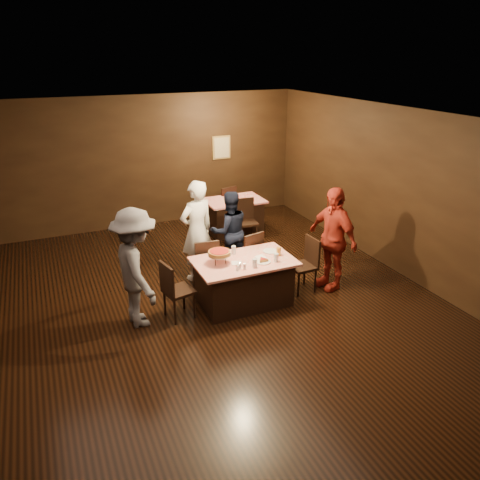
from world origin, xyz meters
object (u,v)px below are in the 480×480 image
chair_far_left (205,263)px  chair_far_right (247,256)px  diner_navy_hoodie (230,231)px  glass_front_right (276,258)px  glass_front_left (255,263)px  glass_back (234,250)px  main_table (244,282)px  diner_white_jacket (197,231)px  chair_back_far (224,205)px  chair_back_near (247,222)px  chair_end_left (179,290)px  back_table (234,216)px  chair_end_right (302,265)px  diner_red_shirt (332,239)px  glass_amber (279,251)px  pizza_stand (219,253)px  diner_grey_knit (136,268)px  plate_empty (270,251)px

chair_far_left → chair_far_right: 0.80m
diner_navy_hoodie → glass_front_right: bearing=99.1°
glass_front_left → glass_back: same height
main_table → diner_white_jacket: size_ratio=0.87×
chair_back_far → chair_back_near: bearing=76.0°
chair_far_right → glass_front_right: chair_far_right is taller
chair_back_near → chair_end_left: bearing=-126.1°
back_table → glass_front_right: (-0.68, -3.32, 0.46)m
chair_end_right → diner_red_shirt: 0.69m
main_table → glass_amber: 0.75m
chair_far_right → pizza_stand: 1.16m
chair_end_left → chair_back_far: size_ratio=1.00×
chair_back_far → pizza_stand: pizza_stand is taller
chair_back_near → glass_amber: bearing=-95.2°
back_table → diner_white_jacket: diner_white_jacket is taller
chair_far_right → pizza_stand: (-0.80, -0.70, 0.48)m
chair_far_left → diner_grey_knit: (-1.30, -0.66, 0.44)m
diner_red_shirt → chair_far_right: bearing=-133.6°
chair_far_right → glass_front_right: size_ratio=6.79×
chair_end_left → diner_white_jacket: size_ratio=0.52×
chair_far_left → chair_far_right: (0.80, 0.00, 0.00)m
diner_grey_knit → glass_amber: diner_grey_knit is taller
diner_navy_hoodie → glass_amber: diner_navy_hoodie is taller
diner_white_jacket → chair_far_left: bearing=72.3°
chair_far_right → chair_end_right: 1.03m
chair_end_left → plate_empty: (1.65, 0.15, 0.30)m
plate_empty → glass_back: glass_back is taller
chair_back_near → glass_front_right: size_ratio=6.79×
main_table → chair_back_far: bearing=72.9°
pizza_stand → back_table: bearing=63.1°
chair_back_near → glass_amber: 2.50m
glass_front_left → glass_front_right: same height
chair_far_left → chair_back_near: (1.53, 1.62, 0.00)m
chair_back_near → glass_front_left: (-1.08, -2.67, 0.37)m
diner_grey_knit → glass_back: (1.65, 0.21, -0.08)m
chair_back_near → diner_white_jacket: bearing=-134.9°
diner_grey_knit → plate_empty: diner_grey_knit is taller
diner_navy_hoodie → glass_front_right: diner_navy_hoodie is taller
chair_far_right → diner_navy_hoodie: size_ratio=0.62×
back_table → chair_far_left: 2.78m
chair_back_far → glass_back: size_ratio=6.79×
chair_end_right → plate_empty: (-0.55, 0.15, 0.30)m
diner_navy_hoodie → back_table: bearing=-112.3°
diner_navy_hoodie → diner_white_jacket: bearing=13.6°
glass_front_left → diner_grey_knit: bearing=167.6°
main_table → diner_white_jacket: bearing=108.1°
chair_back_far → glass_front_right: chair_back_far is taller
chair_back_far → pizza_stand: size_ratio=2.50×
back_table → diner_red_shirt: (0.50, -3.13, 0.53)m
diner_grey_knit → glass_back: size_ratio=13.13×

